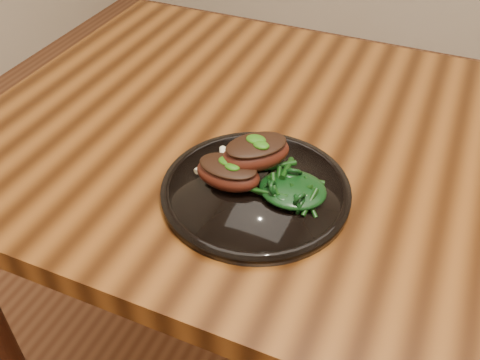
% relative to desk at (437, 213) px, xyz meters
% --- Properties ---
extents(desk, '(1.60, 0.80, 0.75)m').
position_rel_desk_xyz_m(desk, '(0.00, 0.00, 0.00)').
color(desk, black).
rests_on(desk, ground).
extents(plate, '(0.28, 0.28, 0.02)m').
position_rel_desk_xyz_m(plate, '(-0.26, -0.16, 0.09)').
color(plate, black).
rests_on(plate, desk).
extents(lamb_chop_front, '(0.10, 0.07, 0.04)m').
position_rel_desk_xyz_m(lamb_chop_front, '(-0.30, -0.17, 0.12)').
color(lamb_chop_front, '#46170D').
rests_on(lamb_chop_front, plate).
extents(lamb_chop_back, '(0.12, 0.12, 0.05)m').
position_rel_desk_xyz_m(lamb_chop_back, '(-0.27, -0.14, 0.14)').
color(lamb_chop_back, '#46170D').
rests_on(lamb_chop_back, plate).
extents(herb_smear, '(0.07, 0.05, 0.00)m').
position_rel_desk_xyz_m(herb_smear, '(-0.29, -0.10, 0.10)').
color(herb_smear, '#144507').
rests_on(herb_smear, plate).
extents(greens_heap, '(0.10, 0.09, 0.04)m').
position_rel_desk_xyz_m(greens_heap, '(-0.20, -0.16, 0.11)').
color(greens_heap, black).
rests_on(greens_heap, plate).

